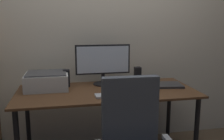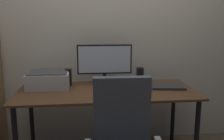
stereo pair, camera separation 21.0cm
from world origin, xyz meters
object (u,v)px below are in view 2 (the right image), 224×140
(mouse, at_px, (135,94))
(desk, at_px, (107,98))
(monitor, at_px, (104,62))
(keyboard, at_px, (109,95))
(printer, at_px, (49,79))
(laptop, at_px, (167,86))
(speaker_right, at_px, (140,76))
(coffee_mug, at_px, (120,84))
(speaker_left, at_px, (68,77))

(mouse, bearing_deg, desk, 152.65)
(monitor, height_order, keyboard, monitor)
(desk, height_order, mouse, mouse)
(keyboard, distance_m, printer, 0.67)
(mouse, relative_size, laptop, 0.30)
(laptop, height_order, speaker_right, speaker_right)
(monitor, xyz_separation_m, coffee_mug, (0.14, -0.21, -0.18))
(desk, bearing_deg, monitor, 90.28)
(desk, distance_m, mouse, 0.32)
(keyboard, relative_size, speaker_left, 1.71)
(keyboard, height_order, printer, printer)
(mouse, bearing_deg, coffee_mug, 127.78)
(mouse, height_order, coffee_mug, coffee_mug)
(keyboard, relative_size, speaker_right, 1.71)
(coffee_mug, bearing_deg, speaker_right, 41.08)
(laptop, xyz_separation_m, speaker_right, (-0.24, 0.18, 0.07))
(keyboard, height_order, mouse, mouse)
(desk, bearing_deg, speaker_left, 149.67)
(monitor, relative_size, printer, 1.39)
(coffee_mug, height_order, speaker_right, speaker_right)
(desk, bearing_deg, keyboard, -87.12)
(monitor, relative_size, coffee_mug, 5.08)
(speaker_left, bearing_deg, laptop, -10.24)
(desk, relative_size, monitor, 3.01)
(keyboard, xyz_separation_m, speaker_right, (0.36, 0.41, 0.08))
(desk, distance_m, monitor, 0.39)
(monitor, bearing_deg, coffee_mug, -57.05)
(mouse, distance_m, laptop, 0.45)
(speaker_right, bearing_deg, speaker_left, 180.00)
(mouse, relative_size, speaker_left, 0.56)
(speaker_left, bearing_deg, keyboard, -47.09)
(keyboard, bearing_deg, desk, 91.52)
(monitor, bearing_deg, mouse, -61.42)
(keyboard, distance_m, coffee_mug, 0.24)
(monitor, distance_m, laptop, 0.67)
(laptop, height_order, speaker_left, speaker_left)
(printer, bearing_deg, coffee_mug, -12.38)
(printer, bearing_deg, desk, -16.57)
(speaker_right, bearing_deg, coffee_mug, -138.92)
(keyboard, xyz_separation_m, coffee_mug, (0.13, 0.21, 0.05))
(mouse, bearing_deg, monitor, 132.42)
(desk, height_order, printer, printer)
(monitor, distance_m, speaker_left, 0.40)
(desk, height_order, monitor, monitor)
(desk, height_order, speaker_right, speaker_right)
(speaker_left, xyz_separation_m, speaker_right, (0.74, 0.00, 0.00))
(speaker_left, height_order, speaker_right, same)
(coffee_mug, relative_size, speaker_left, 0.64)
(speaker_right, height_order, printer, speaker_right)
(mouse, distance_m, speaker_right, 0.44)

